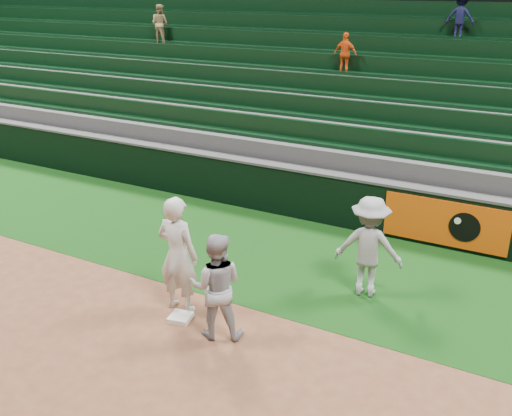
{
  "coord_description": "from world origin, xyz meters",
  "views": [
    {
      "loc": [
        4.8,
        -6.68,
        5.36
      ],
      "look_at": [
        -0.1,
        2.3,
        1.3
      ],
      "focal_mm": 40.0,
      "sensor_mm": 36.0,
      "label": 1
    }
  ],
  "objects": [
    {
      "name": "field_wall",
      "position": [
        0.03,
        5.2,
        0.63
      ],
      "size": [
        36.0,
        0.45,
        1.25
      ],
      "color": "black",
      "rests_on": "ground"
    },
    {
      "name": "baserunner",
      "position": [
        0.46,
        -0.05,
        0.9
      ],
      "size": [
        1.08,
        0.98,
        1.79
      ],
      "primitive_type": "imported",
      "rotation": [
        0.0,
        0.0,
        3.58
      ],
      "color": "#A5A7B0",
      "rests_on": "ground"
    },
    {
      "name": "first_baseman",
      "position": [
        -0.53,
        0.31,
        1.05
      ],
      "size": [
        0.77,
        0.51,
        2.11
      ],
      "primitive_type": "imported",
      "rotation": [
        0.0,
        0.0,
        3.14
      ],
      "color": "silver",
      "rests_on": "ground"
    },
    {
      "name": "first_base",
      "position": [
        -0.33,
        0.03,
        0.04
      ],
      "size": [
        0.42,
        0.42,
        0.08
      ],
      "primitive_type": "cube",
      "rotation": [
        0.0,
        0.0,
        0.19
      ],
      "color": "white",
      "rests_on": "ground"
    },
    {
      "name": "ground",
      "position": [
        0.0,
        0.0,
        0.0
      ],
      "size": [
        70.0,
        70.0,
        0.0
      ],
      "primitive_type": "plane",
      "color": "brown",
      "rests_on": "ground"
    },
    {
      "name": "foul_grass",
      "position": [
        0.0,
        3.0,
        0.0
      ],
      "size": [
        36.0,
        4.2,
        0.01
      ],
      "primitive_type": "cube",
      "color": "#0D340D",
      "rests_on": "ground"
    },
    {
      "name": "base_coach",
      "position": [
        2.16,
        2.39,
        0.95
      ],
      "size": [
        1.32,
        0.89,
        1.89
      ],
      "primitive_type": "imported",
      "rotation": [
        0.0,
        0.0,
        3.3
      ],
      "color": "#9699A2",
      "rests_on": "foul_grass"
    },
    {
      "name": "stadium_seating",
      "position": [
        0.0,
        8.97,
        1.7
      ],
      "size": [
        36.0,
        5.95,
        5.1
      ],
      "color": "#3B3B3D",
      "rests_on": "ground"
    }
  ]
}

